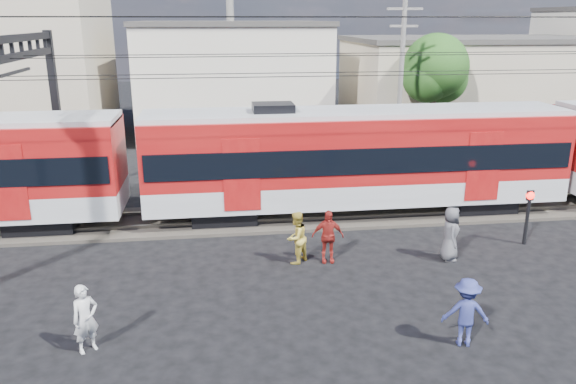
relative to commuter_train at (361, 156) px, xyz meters
name	(u,v)px	position (x,y,z in m)	size (l,w,h in m)	color
ground	(353,321)	(-2.22, -8.00, -2.40)	(120.00, 120.00, 0.00)	black
track_bed	(304,215)	(-2.22, 0.00, -2.34)	(70.00, 3.40, 0.12)	#2D2823
rail_near	(307,219)	(-2.22, -0.75, -2.22)	(70.00, 0.12, 0.12)	#59544C
rail_far	(301,206)	(-2.22, 0.75, -2.22)	(70.00, 0.12, 0.12)	#59544C
commuter_train	(361,156)	(0.00, 0.00, 0.00)	(50.30, 3.08, 4.17)	black
catenary	(59,88)	(-10.87, 0.00, 2.73)	(70.00, 9.30, 7.52)	black
building_midwest	(232,76)	(-4.22, 19.00, 1.25)	(12.24, 12.24, 7.30)	beige
building_mideast	(470,85)	(11.78, 16.00, 0.75)	(16.32, 10.20, 6.30)	tan
utility_pole_mid	(401,79)	(3.78, 7.00, 2.13)	(1.80, 0.24, 8.50)	slate
tree_near	(438,71)	(6.96, 10.09, 2.26)	(3.82, 3.64, 6.72)	#382619
pedestrian_a	(85,319)	(-8.70, -8.48, -1.57)	(0.61, 0.40, 1.67)	silver
pedestrian_b	(296,238)	(-3.16, -4.21, -1.56)	(0.82, 0.64, 1.69)	gold
pedestrian_c	(466,312)	(0.11, -9.39, -1.55)	(1.10, 0.63, 1.70)	navy
pedestrian_d	(328,236)	(-2.17, -4.27, -1.54)	(1.01, 0.42, 1.73)	maroon
pedestrian_e	(450,234)	(1.75, -4.63, -1.51)	(0.87, 0.56, 1.78)	#47474C
crossing_signal	(529,207)	(4.86, -3.74, -1.06)	(0.28, 0.28, 1.93)	black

